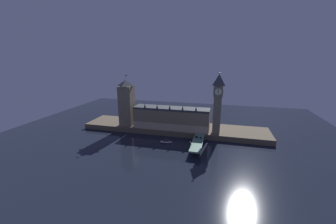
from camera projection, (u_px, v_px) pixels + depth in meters
ground_plane at (166, 143)px, 216.34m from camera, size 400.00×400.00×0.00m
embankment at (174, 128)px, 252.07m from camera, size 220.00×42.00×6.09m
parliament_hall at (171, 118)px, 240.30m from camera, size 87.81×20.06×29.91m
clock_tower at (218, 102)px, 217.68m from camera, size 10.03×10.14×66.11m
victoria_tower at (127, 103)px, 248.61m from camera, size 16.03×16.03×61.27m
bridge at (197, 144)px, 202.45m from camera, size 10.56×46.00×6.76m
car_northbound_lead at (196, 137)px, 212.64m from camera, size 2.10×3.98×1.57m
car_southbound_trail at (201, 138)px, 209.49m from camera, size 1.98×4.08×1.55m
pedestrian_near_rail at (191, 145)px, 193.19m from camera, size 0.38×0.38×1.58m
pedestrian_mid_walk at (202, 142)px, 200.32m from camera, size 0.38×0.38×1.66m
pedestrian_far_rail at (194, 138)px, 209.74m from camera, size 0.38×0.38×1.83m
street_lamp_near at (190, 144)px, 188.38m from camera, size 1.34×0.60×5.91m
street_lamp_far at (194, 133)px, 215.92m from camera, size 1.34×0.60×6.03m
boat_upstream at (166, 142)px, 216.00m from camera, size 13.23×5.81×3.31m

